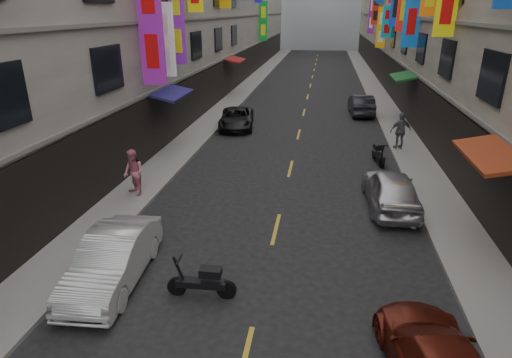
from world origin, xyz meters
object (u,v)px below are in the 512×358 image
(scooter_crossing, at_px, (203,282))
(pedestrian_lfar, at_px, (133,173))
(car_left_far, at_px, (237,118))
(car_left_mid, at_px, (113,259))
(pedestrian_rfar, at_px, (401,131))
(scooter_far_right, at_px, (378,154))
(car_right_mid, at_px, (391,189))
(car_right_far, at_px, (361,105))

(scooter_crossing, distance_m, pedestrian_lfar, 7.19)
(scooter_crossing, bearing_deg, car_left_far, 6.00)
(car_left_mid, bearing_deg, scooter_crossing, -9.89)
(pedestrian_lfar, bearing_deg, pedestrian_rfar, 72.30)
(scooter_far_right, relative_size, pedestrian_lfar, 0.98)
(car_left_mid, xyz_separation_m, car_right_mid, (8.00, 6.05, 0.03))
(scooter_crossing, relative_size, pedestrian_rfar, 0.94)
(scooter_far_right, bearing_deg, pedestrian_rfar, -129.97)
(pedestrian_rfar, bearing_deg, car_left_mid, 39.17)
(pedestrian_lfar, bearing_deg, car_right_far, 96.03)
(car_right_far, bearing_deg, pedestrian_rfar, 96.46)
(car_left_mid, distance_m, pedestrian_rfar, 16.30)
(car_left_far, distance_m, pedestrian_lfar, 11.34)
(scooter_crossing, relative_size, scooter_far_right, 1.00)
(car_right_far, bearing_deg, pedestrian_lfar, 55.81)
(car_right_mid, relative_size, pedestrian_lfar, 2.33)
(car_right_far, xyz_separation_m, pedestrian_lfar, (-9.78, -16.21, 0.34))
(car_left_far, xyz_separation_m, pedestrian_rfar, (9.36, -3.30, 0.47))
(scooter_crossing, xyz_separation_m, car_right_mid, (5.45, 6.32, 0.28))
(pedestrian_lfar, distance_m, pedestrian_rfar, 13.68)
(scooter_crossing, distance_m, car_left_mid, 2.58)
(scooter_far_right, distance_m, car_left_mid, 13.77)
(scooter_far_right, distance_m, car_right_mid, 5.09)
(scooter_far_right, height_order, car_right_mid, car_right_mid)
(scooter_crossing, height_order, pedestrian_lfar, pedestrian_lfar)
(car_left_mid, relative_size, car_right_mid, 0.99)
(scooter_crossing, xyz_separation_m, car_left_mid, (-2.55, 0.27, 0.25))
(car_right_far, bearing_deg, scooter_crossing, 72.96)
(scooter_crossing, height_order, pedestrian_rfar, pedestrian_rfar)
(car_right_mid, distance_m, pedestrian_rfar, 7.40)
(scooter_crossing, distance_m, car_right_far, 22.58)
(scooter_far_right, bearing_deg, car_left_far, -43.61)
(car_left_far, distance_m, pedestrian_rfar, 9.93)
(car_left_far, bearing_deg, scooter_crossing, -89.34)
(scooter_far_right, height_order, pedestrian_rfar, pedestrian_rfar)
(scooter_crossing, bearing_deg, pedestrian_lfar, 34.76)
(pedestrian_lfar, xyz_separation_m, pedestrian_rfar, (11.18, 7.88, 0.04))
(car_left_far, height_order, car_right_mid, car_right_mid)
(car_left_mid, xyz_separation_m, pedestrian_rfar, (9.40, 13.31, 0.38))
(scooter_far_right, bearing_deg, pedestrian_lfar, 20.56)
(car_left_mid, relative_size, pedestrian_rfar, 2.20)
(car_left_far, relative_size, pedestrian_lfar, 2.40)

